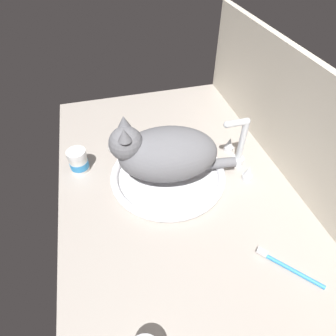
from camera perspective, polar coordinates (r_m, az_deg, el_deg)
name	(u,v)px	position (r cm, az deg, el deg)	size (l,w,h in cm)	color
countertop	(175,189)	(89.45, 1.43, -4.30)	(116.28, 70.32, 3.00)	#ADA399
backsplash_wall	(295,125)	(92.17, 24.16, 7.83)	(116.28, 2.40, 38.71)	beige
sink_basin	(168,175)	(90.23, 0.00, -1.33)	(36.65, 36.65, 2.45)	white
faucet	(239,148)	(93.44, 14.09, 3.84)	(17.65, 9.35, 18.35)	silver
cat	(162,153)	(83.61, -1.23, 3.04)	(22.65, 38.72, 19.86)	slate
pill_bottle	(79,161)	(95.20, -17.58, 1.28)	(6.07, 6.07, 8.00)	white
toothbrush	(288,267)	(78.14, 22.97, -17.92)	(13.32, 11.61, 1.70)	#338CD1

